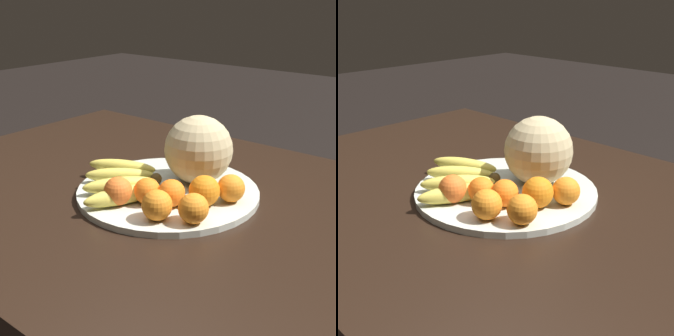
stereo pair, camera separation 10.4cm
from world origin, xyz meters
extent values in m
cube|color=black|center=(0.00, 0.00, 0.73)|extent=(1.30, 0.95, 0.04)
cube|color=black|center=(-0.57, 0.39, 0.35)|extent=(0.07, 0.07, 0.71)
cylinder|color=beige|center=(0.05, 0.01, 0.76)|extent=(0.41, 0.41, 0.01)
torus|color=navy|center=(0.05, 0.01, 0.76)|extent=(0.41, 0.41, 0.01)
sphere|color=tan|center=(0.07, 0.09, 0.84)|extent=(0.16, 0.16, 0.16)
sphere|color=#473819|center=(0.02, 0.00, 0.78)|extent=(0.03, 0.03, 0.03)
ellipsoid|color=#DBC64C|center=(-0.10, 0.01, 0.78)|extent=(0.17, 0.10, 0.04)
ellipsoid|color=#DBC64C|center=(-0.06, -0.04, 0.78)|extent=(0.15, 0.13, 0.04)
ellipsoid|color=#DBC64C|center=(-0.02, -0.08, 0.78)|extent=(0.13, 0.15, 0.04)
ellipsoid|color=#DBC64C|center=(0.02, -0.11, 0.78)|extent=(0.10, 0.17, 0.04)
sphere|color=orange|center=(0.06, -0.08, 0.79)|extent=(0.06, 0.06, 0.06)
sphere|color=orange|center=(0.19, -0.09, 0.79)|extent=(0.06, 0.06, 0.06)
sphere|color=orange|center=(0.11, -0.06, 0.79)|extent=(0.06, 0.06, 0.06)
sphere|color=orange|center=(0.16, -0.01, 0.80)|extent=(0.07, 0.07, 0.07)
sphere|color=orange|center=(0.13, -0.12, 0.79)|extent=(0.06, 0.06, 0.06)
sphere|color=orange|center=(0.19, 0.04, 0.79)|extent=(0.06, 0.06, 0.06)
sphere|color=orange|center=(0.02, -0.12, 0.79)|extent=(0.06, 0.06, 0.06)
camera|label=1|loc=(0.66, -0.75, 1.19)|focal=50.00mm
camera|label=2|loc=(0.74, -0.68, 1.19)|focal=50.00mm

